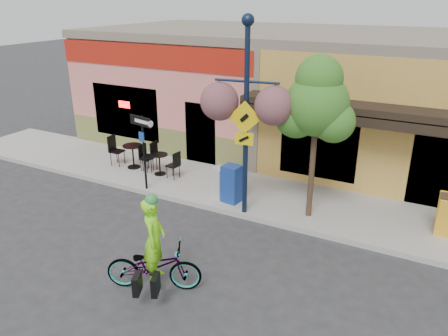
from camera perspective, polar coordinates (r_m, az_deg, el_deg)
name	(u,v)px	position (r m, az deg, el deg)	size (l,w,h in m)	color
ground	(233,226)	(11.72, 1.21, -7.63)	(90.00, 90.00, 0.00)	#2D2D30
sidewalk	(263,195)	(13.31, 5.08, -3.59)	(24.00, 3.00, 0.15)	#9E9B93
curb	(242,215)	(12.12, 2.38, -6.19)	(24.00, 0.12, 0.15)	#A8A59E
building	(320,91)	(17.61, 12.43, 9.75)	(18.20, 8.20, 4.50)	#DA756C
bicycle	(154,266)	(9.35, -9.14, -12.54)	(0.69, 1.98, 1.04)	maroon
cyclist_rider	(155,251)	(9.12, -9.03, -10.62)	(0.66, 0.43, 1.82)	#88FE1A
lamp_post	(246,121)	(11.21, 2.89, 6.21)	(1.66, 0.66, 5.21)	#111E36
one_way_sign	(144,153)	(13.34, -10.38, 1.90)	(0.89, 0.19, 2.31)	black
cafe_set_left	(133,153)	(15.32, -11.81, 1.93)	(1.77, 0.89, 1.06)	black
cafe_set_right	(159,161)	(14.60, -8.43, 0.88)	(1.54, 0.77, 0.93)	black
newspaper_box_blue	(232,184)	(12.51, 1.01, -2.07)	(0.50, 0.44, 1.10)	navy
newspaper_box_grey	(220,182)	(12.82, -0.55, -1.89)	(0.43, 0.39, 0.92)	#AEAEAE
street_tree	(314,139)	(11.35, 11.71, 3.69)	(1.69, 1.69, 4.34)	#3D7A26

